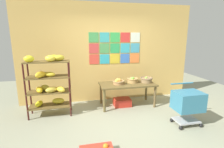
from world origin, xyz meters
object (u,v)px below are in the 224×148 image
(fruit_basket_back_right, at_px, (133,80))
(fruit_basket_centre, at_px, (146,80))
(display_table, at_px, (127,86))
(produce_crate_under_table, at_px, (122,102))
(shopping_cart, at_px, (188,102))
(banana_shelf_unit, at_px, (49,82))
(fruit_basket_back_left, at_px, (118,81))

(fruit_basket_back_right, height_order, fruit_basket_centre, fruit_basket_centre)
(display_table, xyz_separation_m, produce_crate_under_table, (-0.14, 0.00, -0.45))
(fruit_basket_back_right, distance_m, produce_crate_under_table, 0.68)
(display_table, height_order, shopping_cart, shopping_cart)
(banana_shelf_unit, height_order, fruit_basket_back_right, banana_shelf_unit)
(fruit_basket_back_left, bearing_deg, fruit_basket_centre, 0.47)
(produce_crate_under_table, height_order, shopping_cart, shopping_cart)
(banana_shelf_unit, height_order, display_table, banana_shelf_unit)
(fruit_basket_back_right, height_order, shopping_cart, shopping_cart)
(display_table, xyz_separation_m, fruit_basket_centre, (0.55, 0.01, 0.15))
(display_table, relative_size, fruit_basket_centre, 4.42)
(display_table, distance_m, shopping_cart, 1.58)
(shopping_cart, bearing_deg, display_table, 130.88)
(fruit_basket_back_left, xyz_separation_m, fruit_basket_back_right, (0.43, 0.08, 0.00))
(banana_shelf_unit, relative_size, fruit_basket_back_right, 4.58)
(display_table, height_order, produce_crate_under_table, display_table)
(fruit_basket_back_left, xyz_separation_m, shopping_cart, (1.17, -1.29, -0.18))
(shopping_cart, bearing_deg, fruit_basket_centre, 111.10)
(display_table, bearing_deg, fruit_basket_back_right, 26.64)
(fruit_basket_back_left, height_order, shopping_cart, shopping_cart)
(shopping_cart, bearing_deg, fruit_basket_back_right, 123.61)
(banana_shelf_unit, relative_size, display_table, 0.98)
(fruit_basket_centre, height_order, shopping_cart, shopping_cart)
(fruit_basket_centre, height_order, produce_crate_under_table, fruit_basket_centre)
(fruit_basket_back_right, bearing_deg, fruit_basket_centre, -11.39)
(produce_crate_under_table, bearing_deg, shopping_cart, -50.23)
(fruit_basket_centre, bearing_deg, shopping_cart, -73.88)
(display_table, bearing_deg, produce_crate_under_table, 179.44)
(banana_shelf_unit, distance_m, shopping_cart, 3.11)
(banana_shelf_unit, xyz_separation_m, fruit_basket_centre, (2.52, 0.20, -0.14))
(display_table, xyz_separation_m, fruit_basket_back_left, (-0.25, 0.01, 0.14))
(display_table, bearing_deg, fruit_basket_back_left, 178.17)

